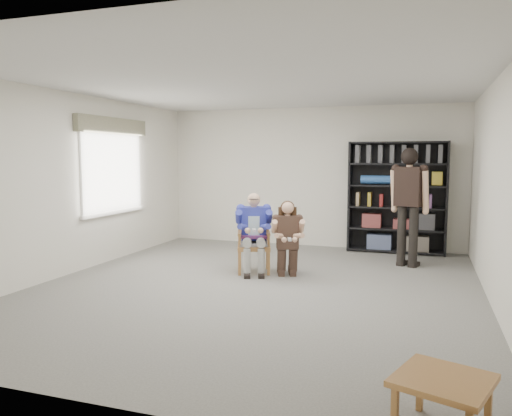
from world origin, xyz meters
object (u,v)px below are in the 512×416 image
(bookshelf, at_px, (397,198))
(side_table, at_px, (442,406))
(seated_man, at_px, (254,233))
(standing_man, at_px, (408,208))
(armchair, at_px, (254,242))
(kneeling_woman, at_px, (288,239))

(bookshelf, distance_m, side_table, 6.48)
(seated_man, distance_m, standing_man, 2.59)
(bookshelf, bearing_deg, armchair, -130.11)
(armchair, xyz_separation_m, seated_man, (0.00, 0.00, 0.15))
(kneeling_woman, xyz_separation_m, standing_man, (1.69, 1.32, 0.39))
(armchair, bearing_deg, side_table, -75.97)
(bookshelf, bearing_deg, standing_man, -78.57)
(kneeling_woman, relative_size, side_table, 2.03)
(kneeling_woman, distance_m, standing_man, 2.18)
(kneeling_woman, height_order, side_table, kneeling_woman)
(seated_man, bearing_deg, armchair, 0.00)
(kneeling_woman, height_order, standing_man, standing_man)
(side_table, bearing_deg, standing_man, 94.31)
(armchair, xyz_separation_m, bookshelf, (2.03, 2.41, 0.56))
(bookshelf, relative_size, standing_man, 1.08)
(kneeling_woman, xyz_separation_m, side_table, (2.08, -3.87, -0.38))
(armchair, distance_m, bookshelf, 3.20)
(kneeling_woman, bearing_deg, standing_man, 18.24)
(standing_man, relative_size, side_table, 3.41)
(bookshelf, bearing_deg, side_table, -84.33)
(side_table, bearing_deg, seated_man, 123.73)
(standing_man, bearing_deg, bookshelf, 121.89)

